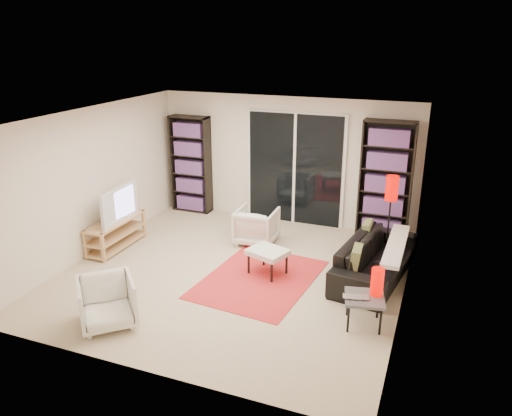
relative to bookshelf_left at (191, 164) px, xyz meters
The scene contains 20 objects.
floor 3.19m from the bookshelf_left, 50.10° to the right, with size 5.00×5.00×0.00m, color beige.
wall_back 1.97m from the bookshelf_left, ahead, with size 5.00×0.02×2.40m, color #F0E3D0.
wall_front 5.22m from the bookshelf_left, 68.02° to the right, with size 5.00×0.02×2.40m, color #F0E3D0.
wall_left 2.41m from the bookshelf_left, 103.27° to the right, with size 0.02×5.00×2.40m, color #F0E3D0.
wall_right 5.03m from the bookshelf_left, 27.66° to the right, with size 0.02×5.00×2.40m, color #F0E3D0.
ceiling 3.36m from the bookshelf_left, 50.10° to the right, with size 5.00×5.00×0.02m, color white.
sliding_door 2.16m from the bookshelf_left, ahead, with size 1.92×0.08×2.16m.
bookshelf_left is the anchor object (origin of this frame).
bookshelf_right 3.85m from the bookshelf_left, ahead, with size 0.90×0.30×2.10m.
tv_stand 2.29m from the bookshelf_left, 98.41° to the right, with size 0.40×1.25×0.50m.
tv 2.18m from the bookshelf_left, 97.89° to the right, with size 1.04×0.14×0.60m, color black.
rug 3.50m from the bookshelf_left, 44.90° to the right, with size 1.51×2.04×0.01m, color red.
sofa 4.37m from the bookshelf_left, 22.54° to the right, with size 2.04×0.80×0.60m, color black.
armchair_back 2.25m from the bookshelf_left, 30.83° to the right, with size 0.67×0.69×0.63m, color silver.
armchair_front 4.37m from the bookshelf_left, 76.19° to the right, with size 0.67×0.69×0.63m, color silver.
ottoman 3.32m from the bookshelf_left, 41.50° to the right, with size 0.68×0.61×0.40m.
side_table 5.10m from the bookshelf_left, 36.96° to the right, with size 0.58×0.58×0.40m.
laptop 5.10m from the bookshelf_left, 38.62° to the right, with size 0.32×0.21×0.03m, color silver.
table_lamp 5.12m from the bookshelf_left, 35.20° to the right, with size 0.16×0.16×0.36m, color #E40500.
floor_lamp 4.21m from the bookshelf_left, 14.68° to the right, with size 0.22×0.22×1.44m.
Camera 1 is at (2.81, -6.30, 3.53)m, focal length 35.00 mm.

